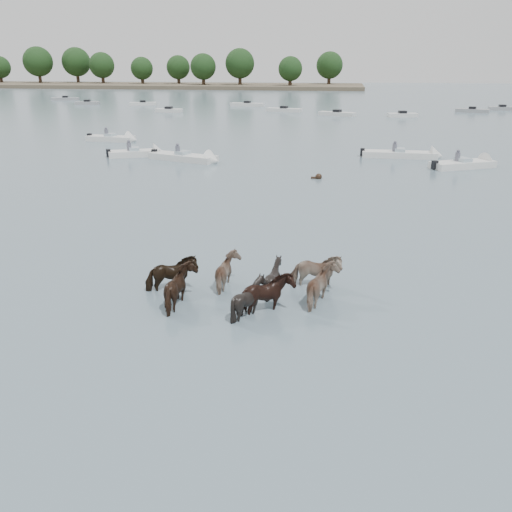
# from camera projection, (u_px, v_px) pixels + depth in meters

# --- Properties ---
(ground) EXTENTS (400.00, 400.00, 0.00)m
(ground) POSITION_uv_depth(u_px,v_px,m) (199.00, 293.00, 17.83)
(ground) COLOR #4D636F
(ground) RESTS_ON ground
(shoreline) EXTENTS (160.00, 30.00, 1.00)m
(shoreline) POSITION_uv_depth(u_px,v_px,m) (102.00, 85.00, 167.19)
(shoreline) COLOR #4C4233
(shoreline) RESTS_ON ground
(pony_herd) EXTENTS (6.77, 3.68, 1.51)m
(pony_herd) POSITION_uv_depth(u_px,v_px,m) (250.00, 285.00, 17.27)
(pony_herd) COLOR black
(pony_herd) RESTS_ON ground
(swimming_pony) EXTENTS (0.72, 0.44, 0.44)m
(swimming_pony) POSITION_uv_depth(u_px,v_px,m) (318.00, 177.00, 35.38)
(swimming_pony) COLOR black
(swimming_pony) RESTS_ON ground
(motorboat_a) EXTENTS (4.76, 3.31, 1.92)m
(motorboat_a) POSITION_uv_depth(u_px,v_px,m) (143.00, 153.00, 43.91)
(motorboat_a) COLOR silver
(motorboat_a) RESTS_ON ground
(motorboat_b) EXTENTS (6.27, 3.63, 1.92)m
(motorboat_b) POSITION_uv_depth(u_px,v_px,m) (191.00, 158.00, 41.55)
(motorboat_b) COLOR silver
(motorboat_b) RESTS_ON ground
(motorboat_c) EXTENTS (6.47, 1.77, 1.92)m
(motorboat_c) POSITION_uv_depth(u_px,v_px,m) (410.00, 155.00, 43.09)
(motorboat_c) COLOR silver
(motorboat_c) RESTS_ON ground
(motorboat_d) EXTENTS (5.38, 3.85, 1.92)m
(motorboat_d) POSITION_uv_depth(u_px,v_px,m) (471.00, 164.00, 39.19)
(motorboat_d) COLOR silver
(motorboat_d) RESTS_ON ground
(motorboat_f) EXTENTS (5.34, 2.17, 1.92)m
(motorboat_f) POSITION_uv_depth(u_px,v_px,m) (118.00, 139.00, 52.05)
(motorboat_f) COLOR silver
(motorboat_f) RESTS_ON ground
(distant_flotilla) EXTENTS (108.09, 28.57, 0.93)m
(distant_flotilla) POSITION_uv_depth(u_px,v_px,m) (324.00, 108.00, 87.39)
(distant_flotilla) COLOR gray
(distant_flotilla) RESTS_ON ground
(treeline) EXTENTS (147.26, 21.21, 12.16)m
(treeline) POSITION_uv_depth(u_px,v_px,m) (79.00, 64.00, 167.86)
(treeline) COLOR #382619
(treeline) RESTS_ON ground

